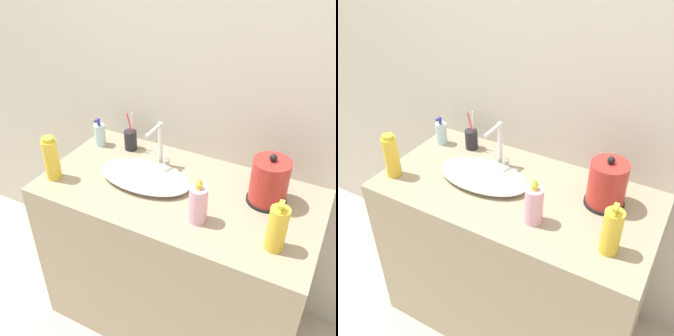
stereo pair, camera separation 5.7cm
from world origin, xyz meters
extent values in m
cube|color=beige|center=(0.00, 0.64, 1.30)|extent=(6.00, 0.04, 2.60)
cube|color=gray|center=(0.00, 0.31, 0.42)|extent=(1.22, 0.62, 0.84)
ellipsoid|color=white|center=(-0.16, 0.30, 0.87)|extent=(0.43, 0.25, 0.05)
cylinder|color=silver|center=(-0.16, 0.45, 0.95)|extent=(0.02, 0.02, 0.22)
cylinder|color=silver|center=(-0.16, 0.39, 1.05)|extent=(0.02, 0.12, 0.02)
cylinder|color=silver|center=(-0.13, 0.45, 0.86)|extent=(0.02, 0.02, 0.04)
cylinder|color=black|center=(0.36, 0.41, 0.85)|extent=(0.17, 0.17, 0.01)
cylinder|color=#B22D28|center=(0.36, 0.41, 0.94)|extent=(0.15, 0.15, 0.20)
sphere|color=black|center=(0.36, 0.41, 1.05)|extent=(0.03, 0.03, 0.03)
cylinder|color=#232328|center=(-0.36, 0.51, 0.89)|extent=(0.06, 0.06, 0.10)
cylinder|color=#E5333F|center=(-0.36, 0.51, 0.96)|extent=(0.03, 0.03, 0.17)
cylinder|color=white|center=(-0.36, 0.52, 0.96)|extent=(0.02, 0.01, 0.16)
cylinder|color=silver|center=(-0.53, 0.48, 0.90)|extent=(0.06, 0.06, 0.11)
cylinder|color=#333399|center=(-0.53, 0.48, 0.97)|extent=(0.02, 0.02, 0.02)
cube|color=#333399|center=(-0.53, 0.47, 0.98)|extent=(0.01, 0.03, 0.01)
cylinder|color=gold|center=(-0.54, 0.14, 0.94)|extent=(0.07, 0.07, 0.19)
cylinder|color=gold|center=(-0.54, 0.14, 1.04)|extent=(0.05, 0.05, 0.02)
cylinder|color=gold|center=(0.46, 0.16, 0.93)|extent=(0.07, 0.07, 0.18)
cylinder|color=gold|center=(0.46, 0.16, 1.03)|extent=(0.02, 0.02, 0.02)
cube|color=gold|center=(0.46, 0.15, 1.05)|extent=(0.02, 0.04, 0.01)
cylinder|color=#EAA8C6|center=(0.15, 0.17, 0.92)|extent=(0.07, 0.07, 0.15)
cylinder|color=gold|center=(0.15, 0.17, 1.01)|extent=(0.03, 0.03, 0.02)
cone|color=gold|center=(0.15, 0.17, 1.03)|extent=(0.03, 0.03, 0.02)
camera|label=1|loc=(0.59, -0.92, 1.87)|focal=42.00mm
camera|label=2|loc=(0.64, -0.89, 1.87)|focal=42.00mm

